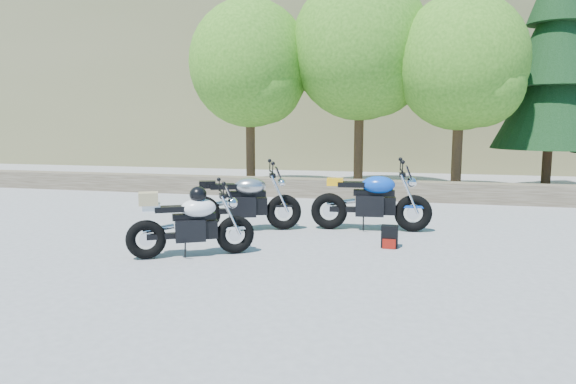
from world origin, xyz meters
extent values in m
plane|color=gray|center=(0.00, 0.00, 0.00)|extent=(90.00, 90.00, 0.00)
cube|color=#4E4334|center=(0.00, 5.50, 0.25)|extent=(22.00, 0.55, 0.50)
cube|color=olive|center=(3.00, 28.00, 7.50)|extent=(80.00, 30.00, 15.00)
cylinder|color=#382314|center=(-2.50, 7.20, 1.51)|extent=(0.28, 0.28, 3.02)
sphere|color=#316C18|center=(-2.50, 7.20, 3.78)|extent=(3.67, 3.67, 3.67)
sphere|color=#316C18|center=(-2.00, 6.90, 3.13)|extent=(2.38, 2.38, 2.38)
cylinder|color=#382314|center=(0.80, 7.60, 1.68)|extent=(0.28, 0.28, 3.36)
sphere|color=#316C18|center=(0.80, 7.60, 4.20)|extent=(4.08, 4.08, 4.08)
sphere|color=#316C18|center=(1.30, 7.30, 3.48)|extent=(2.64, 2.64, 2.64)
cylinder|color=#382314|center=(3.60, 7.00, 1.46)|extent=(0.28, 0.28, 2.91)
sphere|color=#316C18|center=(3.60, 7.00, 3.64)|extent=(3.54, 3.54, 3.54)
sphere|color=#316C18|center=(4.10, 6.70, 3.02)|extent=(2.29, 2.29, 2.29)
cylinder|color=#382314|center=(6.20, 8.20, 1.08)|extent=(0.26, 0.26, 2.16)
cone|color=black|center=(6.20, 8.20, 2.88)|extent=(3.17, 3.17, 3.24)
cone|color=black|center=(6.20, 8.20, 4.46)|extent=(2.45, 2.45, 2.88)
torus|color=black|center=(0.07, 1.21, 0.34)|extent=(0.69, 0.40, 0.67)
torus|color=black|center=(-1.35, 0.67, 0.34)|extent=(0.69, 0.40, 0.67)
cylinder|color=silver|center=(0.07, 1.21, 0.34)|extent=(0.23, 0.12, 0.23)
cylinder|color=silver|center=(-1.35, 0.67, 0.34)|extent=(0.23, 0.12, 0.23)
cube|color=black|center=(-0.66, 0.93, 0.46)|extent=(0.58, 0.47, 0.38)
cube|color=black|center=(-0.59, 0.96, 0.69)|extent=(0.75, 0.42, 0.11)
ellipsoid|color=#AAAAAF|center=(-0.52, 0.98, 0.84)|extent=(0.71, 0.60, 0.32)
cube|color=black|center=(-0.96, 0.82, 0.84)|extent=(0.57, 0.40, 0.09)
cube|color=black|center=(-1.25, 0.71, 0.88)|extent=(0.35, 0.30, 0.14)
cylinder|color=black|center=(-0.13, 1.13, 1.08)|extent=(0.28, 0.66, 0.03)
sphere|color=silver|center=(0.03, 1.19, 0.90)|extent=(0.19, 0.19, 0.19)
torus|color=black|center=(-0.23, -0.69, 0.30)|extent=(0.59, 0.41, 0.59)
torus|color=black|center=(-1.40, -1.32, 0.30)|extent=(0.59, 0.41, 0.59)
cylinder|color=silver|center=(-0.23, -0.69, 0.30)|extent=(0.20, 0.13, 0.20)
cylinder|color=silver|center=(-1.40, -1.32, 0.30)|extent=(0.20, 0.13, 0.20)
cube|color=black|center=(-0.83, -1.01, 0.41)|extent=(0.52, 0.45, 0.33)
cube|color=black|center=(-0.77, -0.98, 0.61)|extent=(0.64, 0.44, 0.09)
ellipsoid|color=white|center=(-0.72, -0.95, 0.74)|extent=(0.64, 0.57, 0.28)
cube|color=black|center=(-1.07, -1.14, 0.74)|extent=(0.50, 0.40, 0.08)
cube|color=white|center=(-1.32, -1.27, 0.78)|extent=(0.32, 0.29, 0.12)
cylinder|color=black|center=(-0.39, -0.77, 0.95)|extent=(0.31, 0.55, 0.03)
sphere|color=silver|center=(-0.26, -0.70, 0.79)|extent=(0.17, 0.17, 0.17)
ellipsoid|color=black|center=(-0.72, -0.95, 0.94)|extent=(0.36, 0.36, 0.25)
cube|color=#9A8759|center=(-1.35, -1.29, 0.90)|extent=(0.36, 0.34, 0.18)
torus|color=black|center=(2.44, 1.59, 0.35)|extent=(0.70, 0.23, 0.69)
torus|color=black|center=(0.89, 1.46, 0.35)|extent=(0.70, 0.23, 0.69)
cylinder|color=silver|center=(2.44, 1.59, 0.35)|extent=(0.24, 0.06, 0.24)
cylinder|color=silver|center=(0.89, 1.46, 0.35)|extent=(0.24, 0.06, 0.24)
cube|color=black|center=(1.64, 1.53, 0.48)|extent=(0.54, 0.37, 0.39)
cube|color=black|center=(1.72, 1.53, 0.71)|extent=(0.77, 0.24, 0.11)
ellipsoid|color=#0C3EB5|center=(1.79, 1.54, 0.86)|extent=(0.65, 0.47, 0.33)
cube|color=black|center=(1.32, 1.50, 0.86)|extent=(0.56, 0.28, 0.10)
cube|color=#F3A60C|center=(1.00, 1.47, 0.91)|extent=(0.32, 0.24, 0.14)
cylinder|color=black|center=(2.22, 1.58, 1.11)|extent=(0.09, 0.71, 0.03)
sphere|color=silver|center=(2.40, 1.59, 0.93)|extent=(0.19, 0.19, 0.19)
cube|color=black|center=(2.07, 0.26, 0.18)|extent=(0.27, 0.19, 0.36)
cube|color=maroon|center=(2.07, 0.15, 0.08)|extent=(0.21, 0.04, 0.15)
camera|label=1|loc=(2.39, -8.03, 2.02)|focal=32.00mm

